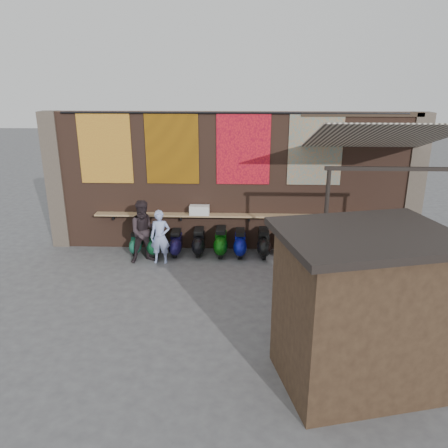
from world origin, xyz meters
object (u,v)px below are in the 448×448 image
Objects in this scene: shelf_box at (199,210)px; diner_right at (145,232)px; scooter_stool_7 at (283,245)px; shopper_grey at (441,265)px; scooter_stool_5 at (240,243)px; scooter_stool_2 at (176,243)px; scooter_stool_1 at (155,241)px; shopper_tan at (377,260)px; scooter_stool_6 at (264,243)px; scooter_stool_8 at (306,245)px; diner_left at (160,237)px; scooter_stool_3 at (199,242)px; scooter_stool_4 at (221,242)px; market_stall at (359,314)px; shopper_navy at (388,256)px; scooter_stool_0 at (137,243)px.

diner_right is at bearing -149.32° from shelf_box.
shopper_grey is at bearing -33.60° from scooter_stool_7.
scooter_stool_5 is 1.23m from scooter_stool_7.
scooter_stool_1 is at bearing 177.71° from scooter_stool_2.
shopper_tan is at bearing -21.70° from scooter_stool_2.
scooter_stool_7 is 0.46× the size of shopper_grey.
scooter_stool_6 is at bearing -176.73° from scooter_stool_7.
diner_left is (-4.07, -0.59, 0.40)m from scooter_stool_8.
shelf_box is at bearing 88.39° from scooter_stool_3.
scooter_stool_4 is 6.06m from market_stall.
scooter_stool_3 is 3.07m from scooter_stool_8.
scooter_stool_5 is at bearing 95.65° from market_stall.
shopper_navy is at bearing -36.47° from scooter_stool_6.
scooter_stool_4 is 0.48× the size of diner_right.
scooter_stool_1 is (0.56, -0.04, 0.07)m from scooter_stool_0.
shopper_tan is at bearing -25.35° from scooter_stool_3.
shopper_tan reaches higher than scooter_stool_3.
scooter_stool_8 is (0.64, -0.01, 0.02)m from scooter_stool_7.
scooter_stool_1 is 1.12× the size of scooter_stool_2.
scooter_stool_1 is 1.07× the size of scooter_stool_5.
shelf_box reaches higher than scooter_stool_8.
diner_right is 7.48m from shopper_grey.
scooter_stool_4 reaches higher than scooter_stool_5.
scooter_stool_4 is at bearing 179.97° from scooter_stool_7.
scooter_stool_4 is 4.58m from shopper_navy.
shopper_tan is (4.44, -2.10, 0.40)m from scooter_stool_3.
diner_left is (-1.64, -0.61, 0.35)m from scooter_stool_4.
scooter_stool_8 is 2.69m from shopper_navy.
scooter_stool_7 is at bearing 118.48° from shopper_tan.
shopper_tan is at bearing -45.77° from scooter_stool_7.
scooter_stool_8 is at bearing 0.81° from scooter_stool_6.
scooter_stool_1 is at bearing -2.05° from shopper_grey.
scooter_stool_1 is at bearing -59.03° from shopper_navy.
scooter_stool_2 is 1.07m from diner_right.
scooter_stool_1 is at bearing -179.99° from scooter_stool_8.
scooter_stool_1 is at bearing 51.33° from diner_right.
scooter_stool_0 is 8.02m from shopper_grey.
shopper_navy is (2.25, -2.10, 0.56)m from scooter_stool_7.
shelf_box is 5.04m from shopper_tan.
scooter_stool_0 is 3.01m from scooter_stool_5.
scooter_stool_2 is 2.52m from scooter_stool_6.
diner_right reaches higher than scooter_stool_8.
scooter_stool_6 is 1.20m from scooter_stool_8.
scooter_stool_5 is 4.08m from shopper_navy.
diner_left is 0.97× the size of shopper_grey.
scooter_stool_3 is 1.63m from diner_right.
scooter_stool_0 is 0.47× the size of diner_left.
scooter_stool_3 is 5.16m from shopper_navy.
scooter_stool_5 is (3.01, -0.04, 0.04)m from scooter_stool_0.
scooter_stool_4 is (1.90, 0.02, -0.00)m from scooter_stool_1.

